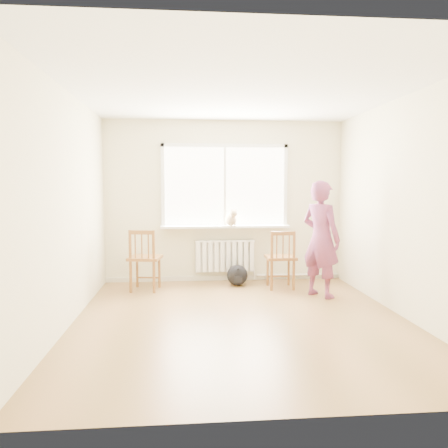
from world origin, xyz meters
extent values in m
plane|color=olive|center=(0.00, 0.00, 0.00)|extent=(4.50, 4.50, 0.00)
plane|color=white|center=(0.00, 0.00, 2.70)|extent=(4.50, 4.50, 0.00)
cube|color=beige|center=(0.00, 2.25, 1.35)|extent=(4.00, 0.01, 2.70)
cube|color=white|center=(0.00, 2.23, 1.60)|extent=(2.00, 0.02, 1.30)
cube|color=white|center=(0.00, 2.21, 2.28)|extent=(2.12, 0.05, 0.06)
cube|color=white|center=(-1.03, 2.21, 1.60)|extent=(0.06, 0.05, 1.42)
cube|color=white|center=(1.03, 2.21, 1.60)|extent=(0.06, 0.05, 1.42)
cube|color=white|center=(0.00, 2.21, 1.60)|extent=(0.04, 0.05, 1.30)
cube|color=white|center=(0.00, 2.14, 0.93)|extent=(2.15, 0.22, 0.04)
cube|color=white|center=(0.00, 2.20, 0.43)|extent=(1.00, 0.02, 0.55)
cube|color=white|center=(0.00, 2.15, 0.43)|extent=(1.00, 0.10, 0.51)
cube|color=white|center=(0.00, 2.15, 0.69)|extent=(1.00, 0.12, 0.03)
cylinder|color=silver|center=(1.25, 2.19, 0.08)|extent=(1.40, 0.04, 0.04)
cube|color=beige|center=(0.00, 2.23, 0.04)|extent=(4.00, 0.03, 0.08)
cube|color=brown|center=(-1.29, 1.64, 0.50)|extent=(0.54, 0.52, 0.04)
cylinder|color=brown|center=(-1.08, 1.79, 0.25)|extent=(0.04, 0.04, 0.50)
cylinder|color=brown|center=(-1.43, 1.85, 0.25)|extent=(0.04, 0.04, 0.50)
cylinder|color=brown|center=(-1.14, 1.43, 0.25)|extent=(0.04, 0.04, 0.50)
cylinder|color=brown|center=(-1.49, 1.49, 0.25)|extent=(0.04, 0.04, 0.50)
cylinder|color=brown|center=(-1.14, 1.43, 0.48)|extent=(0.04, 0.04, 0.95)
cylinder|color=brown|center=(-1.49, 1.49, 0.48)|extent=(0.04, 0.04, 0.95)
cube|color=brown|center=(-1.32, 1.46, 0.92)|extent=(0.39, 0.10, 0.06)
cylinder|color=brown|center=(-1.22, 1.45, 0.72)|extent=(0.02, 0.02, 0.38)
cylinder|color=brown|center=(-1.32, 1.46, 0.72)|extent=(0.02, 0.02, 0.38)
cylinder|color=brown|center=(-1.42, 1.48, 0.72)|extent=(0.02, 0.02, 0.38)
cube|color=brown|center=(0.83, 1.60, 0.49)|extent=(0.46, 0.44, 0.04)
cylinder|color=brown|center=(1.00, 1.77, 0.24)|extent=(0.04, 0.04, 0.49)
cylinder|color=brown|center=(0.66, 1.77, 0.24)|extent=(0.04, 0.04, 0.49)
cylinder|color=brown|center=(1.00, 1.42, 0.24)|extent=(0.04, 0.04, 0.49)
cylinder|color=brown|center=(0.65, 1.43, 0.24)|extent=(0.04, 0.04, 0.49)
cylinder|color=brown|center=(1.00, 1.42, 0.46)|extent=(0.04, 0.04, 0.92)
cylinder|color=brown|center=(0.65, 1.43, 0.46)|extent=(0.04, 0.04, 0.92)
cube|color=brown|center=(0.83, 1.43, 0.89)|extent=(0.37, 0.04, 0.06)
cylinder|color=brown|center=(0.92, 1.42, 0.69)|extent=(0.02, 0.02, 0.37)
cylinder|color=brown|center=(0.83, 1.43, 0.69)|extent=(0.02, 0.02, 0.37)
cylinder|color=brown|center=(0.73, 1.43, 0.69)|extent=(0.02, 0.02, 0.37)
imported|color=#C34178|center=(1.29, 1.03, 0.84)|extent=(0.69, 0.73, 1.69)
ellipsoid|color=beige|center=(0.09, 2.07, 1.06)|extent=(0.25, 0.32, 0.21)
sphere|color=beige|center=(0.12, 1.93, 1.16)|extent=(0.12, 0.12, 0.12)
cone|color=beige|center=(0.09, 1.93, 1.22)|extent=(0.04, 0.04, 0.05)
cone|color=beige|center=(0.15, 1.94, 1.22)|extent=(0.04, 0.04, 0.05)
cylinder|color=beige|center=(0.06, 2.22, 0.99)|extent=(0.07, 0.19, 0.03)
cylinder|color=beige|center=(0.08, 1.96, 1.00)|extent=(0.03, 0.03, 0.11)
cylinder|color=beige|center=(0.15, 1.97, 1.00)|extent=(0.03, 0.03, 0.11)
ellipsoid|color=black|center=(0.17, 1.82, 0.17)|extent=(0.36, 0.29, 0.34)
camera|label=1|loc=(-0.66, -5.09, 1.61)|focal=35.00mm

